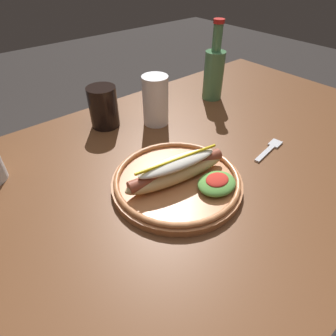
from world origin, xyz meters
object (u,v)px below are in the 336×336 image
Objects in this scene: hot_dog_plate at (179,178)px; soda_cup at (104,107)px; fork at (270,149)px; glass_bottle at (214,72)px; extra_cup at (156,101)px.

hot_dog_plate is 2.47× the size of soda_cup.
glass_bottle is at bearing 61.60° from fork.
hot_dog_plate is 0.33m from soda_cup.
glass_bottle is at bearing -10.52° from soda_cup.
hot_dog_plate is at bearing -117.84° from extra_cup.
extra_cup is at bearing 62.16° from hot_dog_plate.
hot_dog_plate is 0.28m from fork.
soda_cup is 0.82× the size of extra_cup.
fork is at bearing -55.60° from soda_cup.
hot_dog_plate is at bearing 161.55° from fork.
soda_cup is 0.15m from extra_cup.
hot_dog_plate is at bearing -92.01° from soda_cup.
hot_dog_plate is 0.47m from glass_bottle.
soda_cup is (-0.26, 0.38, 0.05)m from fork.
soda_cup is 0.38m from glass_bottle.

